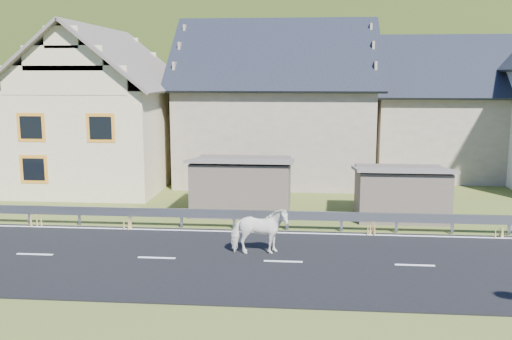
# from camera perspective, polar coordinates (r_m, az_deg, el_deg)

# --- Properties ---
(ground) EXTENTS (160.00, 160.00, 0.00)m
(ground) POSITION_cam_1_polar(r_m,az_deg,el_deg) (17.90, 2.73, -9.25)
(ground) COLOR #3F521A
(ground) RESTS_ON ground
(road) EXTENTS (60.00, 7.00, 0.04)m
(road) POSITION_cam_1_polar(r_m,az_deg,el_deg) (17.89, 2.74, -9.19)
(road) COLOR black
(road) RESTS_ON ground
(lane_markings) EXTENTS (60.00, 6.60, 0.01)m
(lane_markings) POSITION_cam_1_polar(r_m,az_deg,el_deg) (17.88, 2.74, -9.11)
(lane_markings) COLOR silver
(lane_markings) RESTS_ON road
(guardrail) EXTENTS (28.10, 0.09, 0.75)m
(guardrail) POSITION_cam_1_polar(r_m,az_deg,el_deg) (21.27, 3.15, -4.59)
(guardrail) COLOR #93969B
(guardrail) RESTS_ON ground
(shed_left) EXTENTS (4.30, 3.30, 2.40)m
(shed_left) POSITION_cam_1_polar(r_m,az_deg,el_deg) (24.03, -1.38, -1.59)
(shed_left) COLOR brown
(shed_left) RESTS_ON ground
(shed_right) EXTENTS (3.80, 2.90, 2.20)m
(shed_right) POSITION_cam_1_polar(r_m,az_deg,el_deg) (23.73, 14.29, -2.29)
(shed_right) COLOR brown
(shed_right) RESTS_ON ground
(house_cream) EXTENTS (7.80, 9.80, 8.30)m
(house_cream) POSITION_cam_1_polar(r_m,az_deg,el_deg) (30.85, -15.28, 6.68)
(house_cream) COLOR beige
(house_cream) RESTS_ON ground
(house_stone_a) EXTENTS (10.80, 9.80, 8.90)m
(house_stone_a) POSITION_cam_1_polar(r_m,az_deg,el_deg) (31.98, 2.10, 7.60)
(house_stone_a) COLOR tan
(house_stone_a) RESTS_ON ground
(house_stone_b) EXTENTS (9.80, 8.80, 8.10)m
(house_stone_b) POSITION_cam_1_polar(r_m,az_deg,el_deg) (34.97, 18.98, 6.61)
(house_stone_b) COLOR tan
(house_stone_b) RESTS_ON ground
(mountain) EXTENTS (440.00, 280.00, 260.00)m
(mountain) POSITION_cam_1_polar(r_m,az_deg,el_deg) (198.65, 6.25, 2.21)
(mountain) COLOR #25320D
(mountain) RESTS_ON ground
(conifer_patch) EXTENTS (76.00, 50.00, 28.00)m
(conifer_patch) POSITION_cam_1_polar(r_m,az_deg,el_deg) (138.58, -18.90, 9.29)
(conifer_patch) COLOR black
(conifer_patch) RESTS_ON ground
(horse) EXTENTS (1.05, 1.91, 1.53)m
(horse) POSITION_cam_1_polar(r_m,az_deg,el_deg) (18.36, 0.33, -6.11)
(horse) COLOR white
(horse) RESTS_ON road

